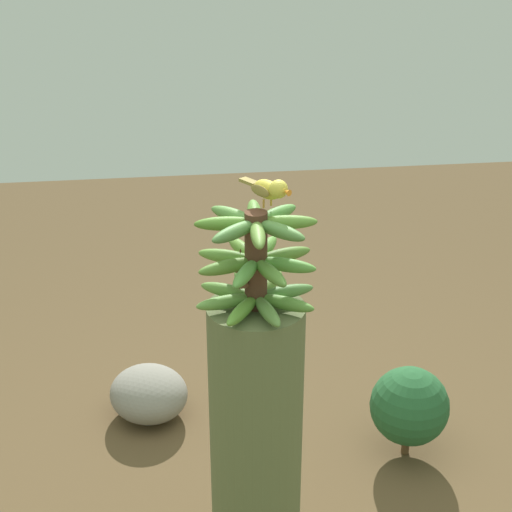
# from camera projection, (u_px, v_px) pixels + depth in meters

# --- Properties ---
(banana_tree) EXTENTS (0.25, 0.25, 0.98)m
(banana_tree) POSITION_uv_depth(u_px,v_px,m) (256.00, 462.00, 2.10)
(banana_tree) COLOR #5B663D
(banana_tree) RESTS_ON ground
(banana_bunch) EXTENTS (0.31, 0.31, 0.25)m
(banana_bunch) POSITION_uv_depth(u_px,v_px,m) (256.00, 261.00, 1.84)
(banana_bunch) COLOR #4C2D1E
(banana_bunch) RESTS_ON banana_tree
(perched_bird) EXTENTS (0.11, 0.15, 0.08)m
(perched_bird) POSITION_uv_depth(u_px,v_px,m) (270.00, 189.00, 1.80)
(perched_bird) COLOR #C68933
(perched_bird) RESTS_ON banana_bunch
(tropical_shrub) EXTENTS (0.29, 0.29, 0.36)m
(tropical_shrub) POSITION_uv_depth(u_px,v_px,m) (409.00, 406.00, 2.80)
(tropical_shrub) COLOR brown
(tropical_shrub) RESTS_ON ground
(garden_rock) EXTENTS (0.44, 0.44, 0.21)m
(garden_rock) POSITION_uv_depth(u_px,v_px,m) (149.00, 394.00, 3.05)
(garden_rock) COLOR gray
(garden_rock) RESTS_ON ground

